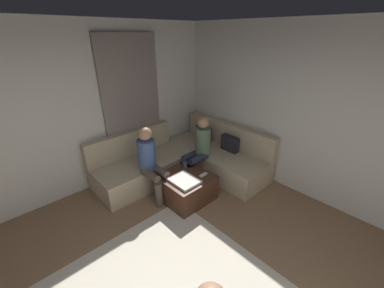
# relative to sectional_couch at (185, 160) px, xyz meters

# --- Properties ---
(wall_back) EXTENTS (6.00, 0.12, 2.70)m
(wall_back) POSITION_rel_sectional_couch_xyz_m (2.08, 1.06, 1.07)
(wall_back) COLOR silver
(wall_back) RESTS_ON ground_plane
(wall_left) EXTENTS (0.12, 6.00, 2.70)m
(wall_left) POSITION_rel_sectional_couch_xyz_m (-0.86, -1.88, 1.07)
(wall_left) COLOR silver
(wall_left) RESTS_ON ground_plane
(curtain_panel) EXTENTS (0.06, 1.10, 2.50)m
(curtain_panel) POSITION_rel_sectional_couch_xyz_m (-0.76, -0.58, 0.97)
(curtain_panel) COLOR gray
(curtain_panel) RESTS_ON ground_plane
(sectional_couch) EXTENTS (2.10, 2.55, 0.87)m
(sectional_couch) POSITION_rel_sectional_couch_xyz_m (0.00, 0.00, 0.00)
(sectional_couch) COLOR #C6B593
(sectional_couch) RESTS_ON ground_plane
(ottoman) EXTENTS (0.76, 0.76, 0.42)m
(ottoman) POSITION_rel_sectional_couch_xyz_m (0.59, -0.52, -0.07)
(ottoman) COLOR #4C2D1E
(ottoman) RESTS_ON ground_plane
(folded_blanket) EXTENTS (0.44, 0.36, 0.04)m
(folded_blanket) POSITION_rel_sectional_couch_xyz_m (0.69, -0.64, 0.16)
(folded_blanket) COLOR white
(folded_blanket) RESTS_ON ottoman
(coffee_mug) EXTENTS (0.08, 0.08, 0.10)m
(coffee_mug) POSITION_rel_sectional_couch_xyz_m (0.37, -0.34, 0.19)
(coffee_mug) COLOR #334C72
(coffee_mug) RESTS_ON ottoman
(game_remote) EXTENTS (0.05, 0.15, 0.02)m
(game_remote) POSITION_rel_sectional_couch_xyz_m (0.77, -0.30, 0.15)
(game_remote) COLOR white
(game_remote) RESTS_ON ottoman
(person_on_couch_back) EXTENTS (0.30, 0.60, 1.20)m
(person_on_couch_back) POSITION_rel_sectional_couch_xyz_m (0.31, 0.06, 0.38)
(person_on_couch_back) COLOR #2D3347
(person_on_couch_back) RESTS_ON ground_plane
(person_on_couch_side) EXTENTS (0.60, 0.30, 1.20)m
(person_on_couch_side) POSITION_rel_sectional_couch_xyz_m (0.15, -0.87, 0.38)
(person_on_couch_side) COLOR brown
(person_on_couch_side) RESTS_ON ground_plane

